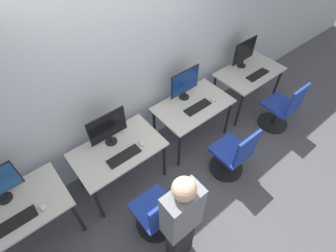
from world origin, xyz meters
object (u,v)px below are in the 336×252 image
at_px(keyboard_left, 124,156).
at_px(mouse_right, 213,100).
at_px(office_chair_left, 157,214).
at_px(person_left, 181,221).
at_px(monitor_right, 185,83).
at_px(keyboard_far_left, 15,222).
at_px(mouse_far_right, 269,69).
at_px(mouse_far_left, 43,207).
at_px(keyboard_far_right, 258,75).
at_px(monitor_far_right, 244,52).
at_px(office_chair_far_right, 282,110).
at_px(mouse_left, 141,143).
at_px(monitor_left, 108,128).
at_px(office_chair_right, 233,156).
at_px(keyboard_right, 198,107).

xyz_separation_m(keyboard_left, mouse_right, (1.52, 0.03, 0.01)).
xyz_separation_m(office_chair_left, mouse_right, (1.56, 0.71, 0.37)).
distance_m(person_left, monitor_right, 1.88).
relative_size(keyboard_far_left, monitor_right, 0.85).
distance_m(office_chair_left, mouse_far_right, 2.89).
height_order(keyboard_far_left, keyboard_left, same).
distance_m(mouse_far_left, office_chair_left, 1.21).
relative_size(monitor_right, mouse_right, 5.40).
relative_size(office_chair_left, keyboard_far_right, 2.16).
xyz_separation_m(office_chair_left, keyboard_far_right, (2.54, 0.68, 0.36)).
distance_m(monitor_far_right, keyboard_far_right, 0.41).
bearing_deg(office_chair_far_right, mouse_left, 165.42).
relative_size(mouse_left, keyboard_far_right, 0.22).
distance_m(monitor_left, person_left, 1.34).
bearing_deg(office_chair_left, office_chair_right, 0.08).
xyz_separation_m(office_chair_left, mouse_far_right, (2.79, 0.66, 0.37)).
distance_m(mouse_far_left, office_chair_right, 2.35).
bearing_deg(mouse_far_right, person_left, -159.78).
xyz_separation_m(keyboard_far_left, keyboard_far_right, (3.75, 0.00, 0.00)).
height_order(monitor_far_right, mouse_far_right, monitor_far_right).
distance_m(mouse_far_left, office_chair_far_right, 3.56).
relative_size(monitor_left, person_left, 0.32).
distance_m(keyboard_right, office_chair_right, 0.82).
bearing_deg(mouse_far_right, keyboard_right, 176.98).
height_order(mouse_far_left, mouse_right, same).
distance_m(monitor_right, keyboard_right, 0.38).
relative_size(keyboard_far_left, office_chair_far_right, 0.46).
bearing_deg(office_chair_right, monitor_left, 142.35).
xyz_separation_m(mouse_right, monitor_far_right, (0.97, 0.30, 0.24)).
bearing_deg(mouse_left, monitor_right, 17.99).
xyz_separation_m(keyboard_far_right, office_chair_far_right, (0.02, -0.56, -0.36)).
height_order(keyboard_right, keyboard_far_right, same).
height_order(person_left, monitor_right, person_left).
xyz_separation_m(mouse_left, office_chair_far_right, (2.25, -0.59, -0.37)).
bearing_deg(office_chair_left, monitor_right, 38.37).
height_order(keyboard_left, keyboard_far_right, same).
bearing_deg(keyboard_right, monitor_left, 169.60).
bearing_deg(keyboard_left, keyboard_right, 2.78).
xyz_separation_m(mouse_right, office_chair_right, (-0.28, -0.70, -0.37)).
distance_m(mouse_far_left, person_left, 1.41).
distance_m(office_chair_right, office_chair_far_right, 1.28).
bearing_deg(office_chair_left, keyboard_far_right, 14.95).
height_order(keyboard_right, mouse_right, mouse_right).
height_order(mouse_left, mouse_right, same).
bearing_deg(office_chair_left, mouse_right, 24.33).
height_order(monitor_left, monitor_right, same).
relative_size(mouse_far_left, keyboard_right, 0.22).
height_order(keyboard_far_left, mouse_far_left, mouse_far_left).
xyz_separation_m(monitor_left, monitor_far_right, (2.50, 0.04, 0.00)).
relative_size(mouse_right, mouse_far_right, 1.00).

